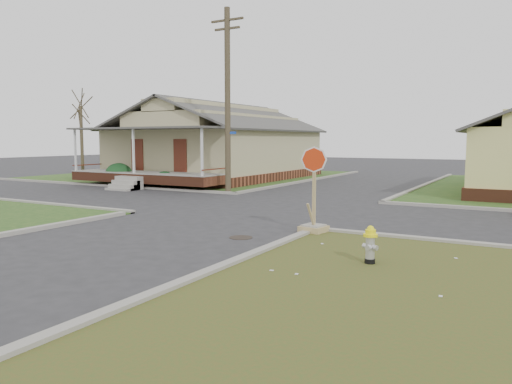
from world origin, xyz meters
The scene contains 11 objects.
ground centered at (0.00, 0.00, 0.00)m, with size 120.00×120.00×0.00m, color #29292C.
verge_far_left centered at (-13.00, 18.00, 0.03)m, with size 19.00×19.00×0.05m, color #244719.
curbs centered at (0.00, 5.00, 0.00)m, with size 80.00×40.00×0.12m, color gray, non-canonical shape.
manhole centered at (2.20, -0.50, 0.01)m, with size 0.64×0.64×0.01m, color black.
corner_house centered at (-10.00, 16.68, 2.28)m, with size 10.10×15.50×5.30m.
utility_pole centered at (-4.20, 8.90, 4.66)m, with size 1.80×0.28×9.00m.
tree_far_left centered at (-18.00, 12.00, 2.50)m, with size 0.22×0.22×4.90m, color #3C3222.
fire_hydrant centered at (6.15, -1.75, 0.50)m, with size 0.30×0.30×0.81m.
stop_sign centered at (3.69, 1.05, 0.57)m, with size 0.69×0.67×2.43m.
hedge_left centered at (-11.96, 9.29, 0.65)m, with size 1.58×1.30×1.21m, color black.
hedge_right centered at (-8.64, 9.39, 0.53)m, with size 1.25×1.02×0.95m, color black.
Camera 1 is at (9.12, -11.98, 2.66)m, focal length 35.00 mm.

